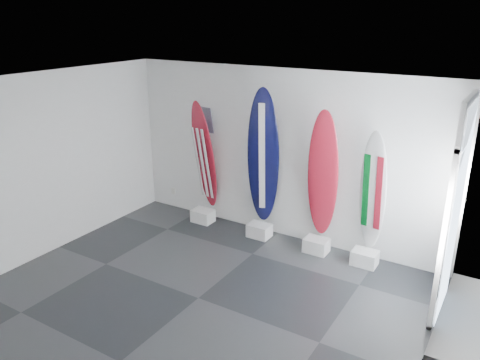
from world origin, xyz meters
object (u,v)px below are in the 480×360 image
Objects in this scene: surfboard_usa at (204,156)px; surfboard_italy at (373,192)px; surfboard_navy at (263,158)px; surfboard_swiss at (323,175)px.

surfboard_italy is (3.21, 0.00, -0.08)m from surfboard_usa.
surfboard_navy reaches higher than surfboard_usa.
surfboard_italy is at bearing 8.29° from surfboard_usa.
surfboard_navy reaches higher than surfboard_swiss.
surfboard_usa is at bearing -169.37° from surfboard_italy.
surfboard_swiss reaches higher than surfboard_usa.
surfboard_navy is 1.11× the size of surfboard_swiss.
surfboard_navy is at bearing 8.29° from surfboard_usa.
surfboard_italy is at bearing -9.54° from surfboard_swiss.
surfboard_usa is 1.10× the size of surfboard_italy.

